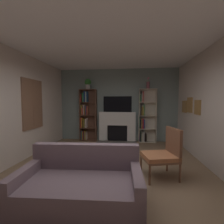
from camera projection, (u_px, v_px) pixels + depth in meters
ground_plane at (105, 180)px, 3.09m from camera, size 7.70×7.70×0.00m
wall_back_accent at (118, 105)px, 6.21m from camera, size 4.73×0.06×2.83m
ceiling at (104, 31)px, 2.90m from camera, size 4.73×6.54×0.06m
fireplace at (117, 126)px, 6.13m from camera, size 1.52×0.51×1.14m
tv at (118, 104)px, 6.15m from camera, size 1.10×0.06×0.61m
bookshelf_left at (87, 115)px, 6.24m from camera, size 0.66×0.29×2.03m
bookshelf_right at (145, 117)px, 5.99m from camera, size 0.66×0.26×2.03m
potted_plant at (88, 83)px, 6.10m from camera, size 0.25×0.25×0.41m
vase_with_flowers at (148, 84)px, 5.84m from camera, size 0.12×0.12×0.43m
couch at (81, 187)px, 2.35m from camera, size 1.84×1.04×0.83m
armchair at (164, 153)px, 3.18m from camera, size 0.77×0.70×1.02m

